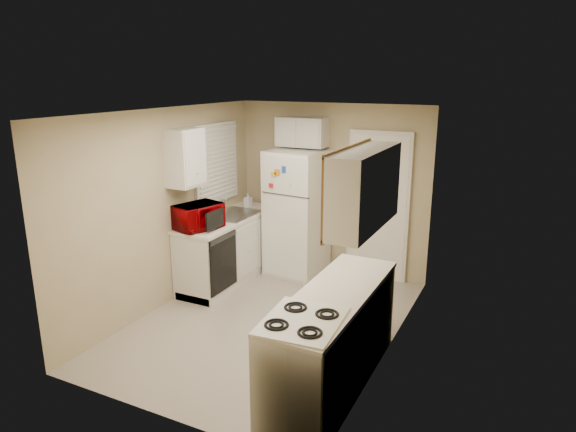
% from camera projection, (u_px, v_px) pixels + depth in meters
% --- Properties ---
extents(floor, '(3.80, 3.80, 0.00)m').
position_uv_depth(floor, '(269.00, 322.00, 5.95)').
color(floor, '#BEB2A1').
rests_on(floor, ground).
extents(ceiling, '(3.80, 3.80, 0.00)m').
position_uv_depth(ceiling, '(267.00, 111.00, 5.31)').
color(ceiling, white).
rests_on(ceiling, floor).
extents(wall_left, '(3.80, 3.80, 0.00)m').
position_uv_depth(wall_left, '(167.00, 208.00, 6.23)').
color(wall_left, tan).
rests_on(wall_left, floor).
extents(wall_right, '(3.80, 3.80, 0.00)m').
position_uv_depth(wall_right, '(393.00, 240.00, 5.04)').
color(wall_right, tan).
rests_on(wall_right, floor).
extents(wall_back, '(2.80, 2.80, 0.00)m').
position_uv_depth(wall_back, '(332.00, 189.00, 7.28)').
color(wall_back, tan).
rests_on(wall_back, floor).
extents(wall_front, '(2.80, 2.80, 0.00)m').
position_uv_depth(wall_front, '(152.00, 283.00, 3.99)').
color(wall_front, tan).
rests_on(wall_front, floor).
extents(left_counter, '(0.60, 1.80, 0.90)m').
position_uv_depth(left_counter, '(229.00, 249.00, 7.08)').
color(left_counter, silver).
rests_on(left_counter, floor).
extents(dishwasher, '(0.03, 0.58, 0.72)m').
position_uv_depth(dishwasher, '(223.00, 263.00, 6.43)').
color(dishwasher, black).
rests_on(dishwasher, floor).
extents(sink, '(0.54, 0.74, 0.16)m').
position_uv_depth(sink, '(234.00, 217.00, 7.10)').
color(sink, gray).
rests_on(sink, left_counter).
extents(microwave, '(0.63, 0.46, 0.38)m').
position_uv_depth(microwave, '(198.00, 217.00, 6.41)').
color(microwave, '#7D0004').
rests_on(microwave, left_counter).
extents(soap_bottle, '(0.10, 0.11, 0.21)m').
position_uv_depth(soap_bottle, '(248.00, 200.00, 7.48)').
color(soap_bottle, silver).
rests_on(soap_bottle, left_counter).
extents(window_blinds, '(0.10, 0.98, 1.08)m').
position_uv_depth(window_blinds, '(217.00, 163.00, 7.01)').
color(window_blinds, silver).
rests_on(window_blinds, wall_left).
extents(upper_cabinet_left, '(0.30, 0.45, 0.70)m').
position_uv_depth(upper_cabinet_left, '(185.00, 158.00, 6.20)').
color(upper_cabinet_left, silver).
rests_on(upper_cabinet_left, wall_left).
extents(refrigerator, '(0.80, 0.78, 1.77)m').
position_uv_depth(refrigerator, '(297.00, 213.00, 7.21)').
color(refrigerator, white).
rests_on(refrigerator, floor).
extents(cabinet_over_fridge, '(0.70, 0.30, 0.40)m').
position_uv_depth(cabinet_over_fridge, '(302.00, 132.00, 7.10)').
color(cabinet_over_fridge, silver).
rests_on(cabinet_over_fridge, wall_back).
extents(interior_door, '(0.86, 0.06, 2.08)m').
position_uv_depth(interior_door, '(378.00, 207.00, 6.99)').
color(interior_door, white).
rests_on(interior_door, floor).
extents(right_counter, '(0.60, 2.00, 0.90)m').
position_uv_depth(right_counter, '(333.00, 338.00, 4.67)').
color(right_counter, silver).
rests_on(right_counter, floor).
extents(stove, '(0.64, 0.76, 0.88)m').
position_uv_depth(stove, '(302.00, 373.00, 4.14)').
color(stove, white).
rests_on(stove, floor).
extents(upper_cabinet_right, '(0.30, 1.20, 0.70)m').
position_uv_depth(upper_cabinet_right, '(365.00, 189.00, 4.51)').
color(upper_cabinet_right, silver).
rests_on(upper_cabinet_right, wall_right).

